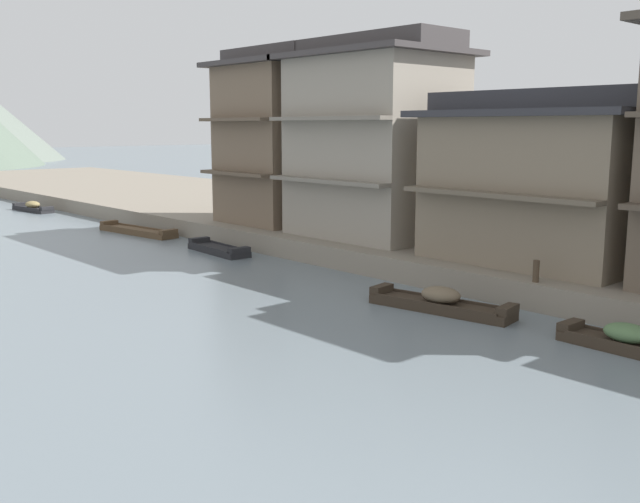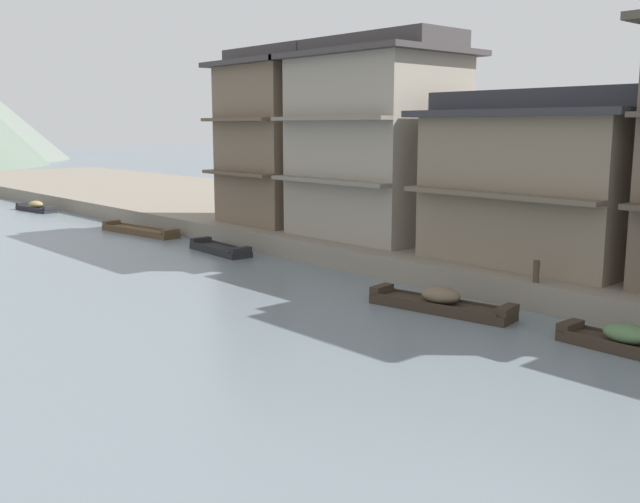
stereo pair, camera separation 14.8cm
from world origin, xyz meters
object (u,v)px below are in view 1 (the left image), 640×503
mooring_post_dock_mid (536,271)px  boat_moored_third (219,249)px  boat_moored_nearest (441,303)px  house_waterfront_far (279,137)px  house_waterfront_narrow (374,139)px  house_waterfront_tall (544,179)px  boat_moored_second (627,341)px  boat_midriver_drifting (138,231)px  boat_moored_far (33,208)px

mooring_post_dock_mid → boat_moored_third: bearing=96.2°
boat_moored_nearest → boat_moored_third: bearing=86.8°
house_waterfront_far → house_waterfront_narrow: bearing=-89.0°
boat_moored_nearest → house_waterfront_narrow: 11.39m
boat_moored_nearest → house_waterfront_tall: 6.94m
mooring_post_dock_mid → house_waterfront_narrow: bearing=72.1°
boat_moored_second → boat_moored_third: 19.33m
boat_moored_third → house_waterfront_narrow: (5.01, -5.02, 5.01)m
house_waterfront_far → mooring_post_dock_mid: (-3.23, -16.94, -3.96)m
boat_moored_nearest → house_waterfront_narrow: bearing=55.8°
boat_moored_nearest → boat_midriver_drifting: bearing=87.7°
house_waterfront_tall → mooring_post_dock_mid: 4.80m
boat_midriver_drifting → house_waterfront_far: 9.39m
house_waterfront_tall → house_waterfront_narrow: house_waterfront_narrow is taller
boat_moored_nearest → house_waterfront_narrow: house_waterfront_narrow is taller
boat_moored_second → house_waterfront_narrow: bearing=69.3°
house_waterfront_tall → boat_moored_nearest: bearing=-178.8°
house_waterfront_narrow → boat_moored_far: bearing=100.8°
house_waterfront_narrow → mooring_post_dock_mid: 11.55m
house_waterfront_narrow → house_waterfront_far: size_ratio=1.00×
boat_moored_nearest → mooring_post_dock_mid: bearing=-36.9°
boat_moored_third → mooring_post_dock_mid: (1.67, -15.35, 1.07)m
boat_moored_far → boat_midriver_drifting: bearing=-88.9°
boat_moored_second → boat_midriver_drifting: (0.49, 27.21, -0.12)m
boat_moored_third → house_waterfront_narrow: house_waterfront_narrow is taller
boat_moored_third → house_waterfront_tall: size_ratio=0.48×
house_waterfront_far → house_waterfront_tall: bearing=-89.0°
boat_moored_second → boat_midriver_drifting: boat_moored_second is taller
house_waterfront_narrow → house_waterfront_far: (-0.11, 6.61, 0.01)m
boat_moored_nearest → house_waterfront_tall: house_waterfront_tall is taller
house_waterfront_far → mooring_post_dock_mid: 17.70m
boat_moored_nearest → mooring_post_dock_mid: mooring_post_dock_mid is taller
house_waterfront_far → mooring_post_dock_mid: house_waterfront_far is taller
house_waterfront_far → mooring_post_dock_mid: size_ratio=12.34×
boat_moored_nearest → house_waterfront_tall: bearing=1.2°
house_waterfront_narrow → house_waterfront_far: same height
boat_moored_third → boat_midriver_drifting: boat_moored_third is taller
boat_moored_second → house_waterfront_far: bearing=75.8°
house_waterfront_narrow → house_waterfront_far: 6.61m
boat_moored_nearest → mooring_post_dock_mid: size_ratio=6.92×
house_waterfront_far → mooring_post_dock_mid: bearing=-100.8°
boat_moored_nearest → house_waterfront_far: bearing=69.4°
boat_moored_second → house_waterfront_far: size_ratio=0.41×
boat_moored_second → house_waterfront_tall: (5.58, 5.93, 3.60)m
boat_moored_far → house_waterfront_tall: bearing=-81.4°
boat_midriver_drifting → mooring_post_dock_mid: mooring_post_dock_mid is taller
boat_moored_second → boat_moored_third: bearing=88.8°
house_waterfront_narrow → mooring_post_dock_mid: (-3.34, -10.34, -3.94)m
boat_moored_far → house_waterfront_far: bearing=-76.1°
boat_moored_second → house_waterfront_narrow: size_ratio=0.41×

